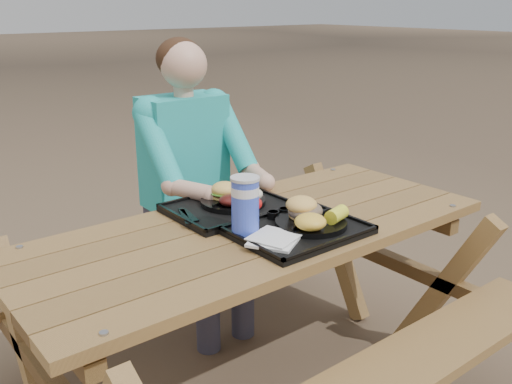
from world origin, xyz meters
TOP-DOWN VIEW (x-y plane):
  - picnic_table at (0.00, 0.00)m, footprint 1.80×1.49m
  - tray_near at (0.07, -0.16)m, footprint 0.45×0.35m
  - tray_far at (0.01, 0.19)m, footprint 0.45×0.35m
  - plate_near at (0.12, -0.16)m, footprint 0.26×0.26m
  - plate_far at (0.04, 0.20)m, footprint 0.26×0.26m
  - napkin_stack at (-0.08, -0.19)m, footprint 0.21×0.21m
  - soda_cup at (-0.10, -0.07)m, footprint 0.10×0.10m
  - condiment_bbq at (0.06, -0.02)m, footprint 0.05×0.05m
  - condiment_mustard at (0.12, -0.02)m, footprint 0.04×0.04m
  - sandwich at (0.13, -0.13)m, footprint 0.12×0.12m
  - mac_cheese at (0.06, -0.22)m, footprint 0.11×0.11m
  - corn_cob at (0.19, -0.23)m, footprint 0.11×0.11m
  - cutlery_far at (-0.17, 0.20)m, footprint 0.06×0.16m
  - burger at (0.03, 0.24)m, footprint 0.11×0.11m
  - baked_beans at (-0.01, 0.14)m, footprint 0.09×0.09m
  - potato_salad at (0.09, 0.14)m, footprint 0.09×0.09m
  - diner at (0.13, 0.69)m, footprint 0.48×0.84m

SIDE VIEW (x-z plane):
  - picnic_table at x=0.00m, z-range 0.00..0.75m
  - diner at x=0.13m, z-range 0.00..1.28m
  - tray_near at x=0.07m, z-range 0.75..0.77m
  - tray_far at x=0.01m, z-range 0.75..0.77m
  - cutlery_far at x=-0.17m, z-range 0.77..0.78m
  - napkin_stack at x=-0.08m, z-range 0.77..0.79m
  - plate_near at x=0.12m, z-range 0.77..0.79m
  - plate_far at x=0.04m, z-range 0.77..0.79m
  - condiment_mustard at x=0.12m, z-range 0.77..0.80m
  - condiment_bbq at x=0.06m, z-range 0.77..0.80m
  - baked_beans at x=-0.01m, z-range 0.79..0.83m
  - potato_salad at x=0.09m, z-range 0.79..0.84m
  - corn_cob at x=0.19m, z-range 0.79..0.84m
  - mac_cheese at x=0.06m, z-range 0.79..0.85m
  - burger at x=0.03m, z-range 0.79..0.89m
  - sandwich at x=0.13m, z-range 0.79..0.91m
  - soda_cup at x=-0.10m, z-range 0.77..0.96m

